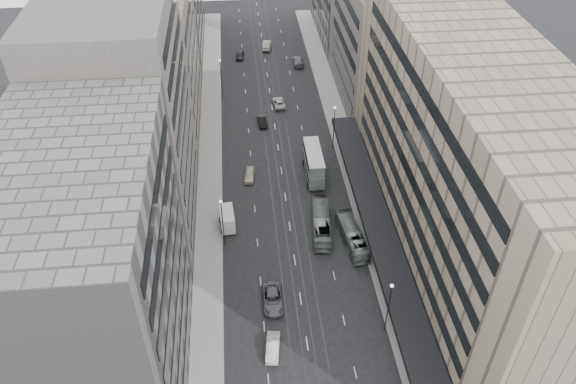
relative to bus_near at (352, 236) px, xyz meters
name	(u,v)px	position (x,y,z in m)	size (l,w,h in m)	color
ground	(301,304)	(-8.50, -10.57, -1.36)	(220.00, 220.00, 0.00)	black
sidewalk_right	(343,139)	(3.50, 26.93, -1.29)	(4.00, 125.00, 0.15)	gray
sidewalk_left	(210,146)	(-20.50, 26.93, -1.29)	(4.00, 125.00, 0.15)	gray
department_store	(465,165)	(12.95, -2.57, 13.59)	(19.20, 60.00, 30.00)	gray
building_right_mid	(383,41)	(13.00, 41.43, 10.64)	(15.00, 28.00, 24.00)	#4D4943
building_left_a	(95,285)	(-30.00, -18.57, 13.64)	(15.00, 28.00, 30.00)	#65605A
building_left_b	(126,122)	(-30.00, 8.43, 15.64)	(15.00, 26.00, 34.00)	#4D4943
building_left_c	(150,63)	(-30.00, 35.43, 11.14)	(15.00, 28.00, 25.00)	#776A5D
lamp_right_near	(389,302)	(1.20, -15.57, 3.84)	(0.44, 0.44, 8.32)	#262628
lamp_right_far	(334,122)	(1.20, 24.43, 3.84)	(0.44, 0.44, 8.32)	#262628
lamp_left_near	(222,218)	(-18.20, 1.43, 3.84)	(0.44, 0.44, 8.32)	#262628
lamp_left_far	(221,74)	(-18.20, 44.43, 3.84)	(0.44, 0.44, 8.32)	#262628
bus_near	(352,236)	(0.00, 0.00, 0.00)	(2.29, 9.77, 2.72)	slate
bus_far	(321,223)	(-3.98, 3.18, 0.10)	(2.45, 10.49, 2.92)	gray
double_decker	(314,163)	(-3.37, 16.41, 1.29)	(2.81, 9.01, 4.92)	slate
panel_van	(227,219)	(-17.70, 5.28, 0.20)	(2.51, 4.65, 2.83)	beige
sedan_1	(273,347)	(-12.69, -17.25, -0.64)	(1.52, 4.35, 1.43)	silver
sedan_2	(273,299)	(-12.13, -9.95, -0.58)	(2.59, 5.61, 1.56)	#545456
sedan_4	(249,175)	(-13.95, 16.80, -0.64)	(1.70, 4.23, 1.44)	beige
sedan_5	(262,121)	(-10.82, 33.35, -0.66)	(1.48, 4.25, 1.40)	black
sedan_6	(279,103)	(-7.11, 40.02, -0.69)	(2.24, 4.86, 1.35)	#BBBAB6
sedan_7	(297,61)	(-1.40, 57.83, -0.57)	(2.20, 5.42, 1.57)	slate
sedan_8	(240,55)	(-14.06, 62.36, -0.63)	(1.72, 4.28, 1.46)	#262729
sedan_9	(267,45)	(-7.71, 66.87, -0.52)	(1.77, 5.08, 1.67)	gray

